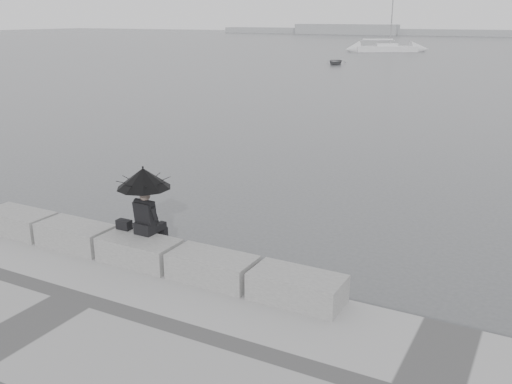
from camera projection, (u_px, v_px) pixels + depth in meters
The scene contains 11 objects.
ground at pixel (155, 276), 11.82m from camera, with size 360.00×360.00×0.00m, color #414345.
stone_block_far_left at pixel (20, 222), 12.75m from camera, with size 1.60×0.80×0.50m, color slate.
stone_block_left at pixel (76, 236), 11.99m from camera, with size 1.60×0.80×0.50m, color slate.
stone_block_centre at pixel (139, 251), 11.22m from camera, with size 1.60×0.80×0.50m, color slate.
stone_block_right at pixel (212, 268), 10.45m from camera, with size 1.60×0.80×0.50m, color slate.
stone_block_far_right at pixel (297, 288), 9.69m from camera, with size 1.60×0.80×0.50m, color slate.
seated_person at pixel (144, 186), 11.14m from camera, with size 1.08×1.08×1.39m.
bag at pixel (124, 225), 11.62m from camera, with size 0.31×0.17×0.20m, color black.
distant_landmass at pixel (505, 33), 145.35m from camera, with size 180.00×8.00×2.80m.
sailboat_left at pixel (386, 48), 85.06m from camera, with size 8.99×6.66×12.90m.
dinghy at pixel (335, 62), 63.10m from camera, with size 3.22×1.36×0.55m, color gray.
Camera 1 is at (6.92, -8.51, 5.18)m, focal length 40.00 mm.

